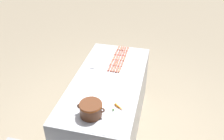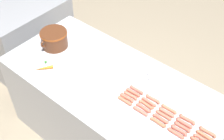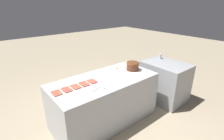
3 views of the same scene
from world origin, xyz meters
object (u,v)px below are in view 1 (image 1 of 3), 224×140
hot_dog_0 (127,49)px  hot_dog_17 (116,58)px  hot_dog_20 (118,48)px  bean_pot (91,109)px  hot_dog_24 (109,68)px  hot_dog_2 (124,59)px  hot_dog_13 (116,64)px  carrot (120,108)px  hot_dog_19 (112,69)px  hot_dog_12 (119,58)px  hot_dog_9 (117,70)px  hot_dog_4 (119,70)px  hot_dog_10 (123,49)px  hot_dog_15 (121,48)px  hot_dog_11 (121,53)px  hot_dog_18 (114,63)px  hot_dog_14 (114,69)px  hot_dog_22 (114,58)px  hot_dog_1 (126,54)px  hot_dog_3 (122,64)px  hot_dog_8 (119,64)px  serving_spoon (94,66)px  hot_dog_7 (121,59)px  hot_dog_16 (118,53)px

hot_dog_0 → hot_dog_17: same height
hot_dog_20 → bean_pot: 1.60m
hot_dog_0 → hot_dog_24: size_ratio=1.00×
hot_dog_2 → hot_dog_13: size_ratio=1.00×
carrot → hot_dog_19: bearing=-70.3°
hot_dog_12 → hot_dog_9: bearing=97.3°
hot_dog_4 → hot_dog_10: (0.08, -0.65, 0.00)m
hot_dog_0 → hot_dog_15: 0.12m
hot_dog_11 → hot_dog_20: bearing=-64.4°
hot_dog_18 → hot_dog_15: bearing=-89.9°
hot_dog_0 → hot_dog_14: 0.64m
hot_dog_22 → hot_dog_15: bearing=-97.0°
carrot → hot_dog_17: bearing=-75.6°
hot_dog_2 → carrot: 1.12m
hot_dog_2 → hot_dog_1: bearing=-89.4°
hot_dog_12 → hot_dog_24: same height
hot_dog_17 → hot_dog_22: (0.04, 0.00, 0.00)m
hot_dog_20 → hot_dog_3: bearing=108.1°
hot_dog_17 → hot_dog_13: bearing=103.2°
hot_dog_1 → hot_dog_20: bearing=-47.3°
hot_dog_9 → hot_dog_4: bearing=-170.6°
hot_dog_12 → hot_dog_17: 0.04m
hot_dog_11 → bean_pot: 1.44m
hot_dog_14 → hot_dog_20: size_ratio=1.00×
hot_dog_8 → hot_dog_18: size_ratio=1.00×
hot_dog_2 → hot_dog_12: (0.08, 0.00, 0.00)m
hot_dog_15 → hot_dog_8: bearing=99.2°
hot_dog_12 → serving_spoon: size_ratio=0.52×
bean_pot → hot_dog_0: bearing=-94.5°
hot_dog_4 → hot_dog_18: (0.11, -0.15, 0.00)m
hot_dog_18 → hot_dog_14: bearing=104.1°
hot_dog_2 → hot_dog_22: bearing=1.9°
hot_dog_3 → hot_dog_22: same height
hot_dog_18 → bean_pot: bean_pot is taller
hot_dog_11 → hot_dog_17: (0.04, 0.16, 0.00)m
hot_dog_3 → hot_dog_15: same height
hot_dog_2 → serving_spoon: (0.39, 0.31, -0.01)m
hot_dog_9 → hot_dog_13: same height
hot_dog_3 → hot_dog_4: 0.16m
hot_dog_11 → hot_dog_4: bearing=99.0°
hot_dog_7 → hot_dog_12: bearing=0.9°
hot_dog_18 → carrot: 0.98m
hot_dog_10 → hot_dog_13: bearing=89.8°
hot_dog_13 → hot_dog_0: bearing=-99.4°
hot_dog_22 → hot_dog_16: bearing=-103.3°
hot_dog_13 → hot_dog_16: 0.32m
hot_dog_11 → hot_dog_24: size_ratio=1.00×
hot_dog_1 → hot_dog_13: bearing=75.7°
hot_dog_8 → hot_dog_9: 0.16m
hot_dog_7 → hot_dog_9: size_ratio=1.00×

